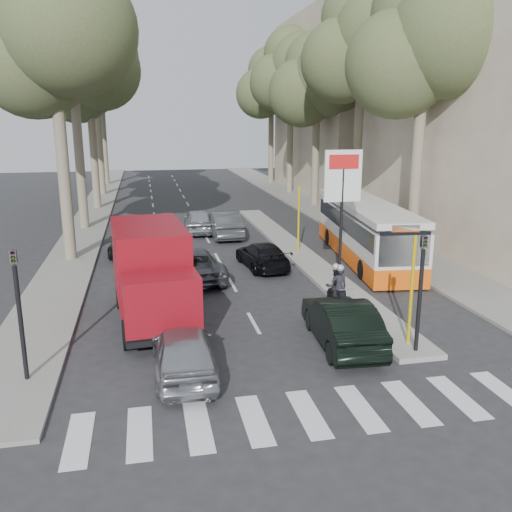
{
  "coord_description": "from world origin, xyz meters",
  "views": [
    {
      "loc": [
        -4.34,
        -14.96,
        6.76
      ],
      "look_at": [
        -0.22,
        4.9,
        1.6
      ],
      "focal_mm": 38.0,
      "sensor_mm": 36.0,
      "label": 1
    }
  ],
  "objects_px": {
    "dark_hatchback": "(342,322)",
    "red_truck": "(152,273)",
    "motorcycle": "(337,288)",
    "city_bus": "(366,229)",
    "silver_hatchback": "(184,350)"
  },
  "relations": [
    {
      "from": "motorcycle",
      "to": "dark_hatchback",
      "type": "bearing_deg",
      "value": -112.03
    },
    {
      "from": "dark_hatchback",
      "to": "motorcycle",
      "type": "height_order",
      "value": "motorcycle"
    },
    {
      "from": "dark_hatchback",
      "to": "red_truck",
      "type": "xyz_separation_m",
      "value": [
        -5.6,
        3.26,
        0.98
      ]
    },
    {
      "from": "silver_hatchback",
      "to": "motorcycle",
      "type": "height_order",
      "value": "motorcycle"
    },
    {
      "from": "dark_hatchback",
      "to": "motorcycle",
      "type": "xyz_separation_m",
      "value": [
        1.0,
        3.16,
        0.05
      ]
    },
    {
      "from": "red_truck",
      "to": "motorcycle",
      "type": "distance_m",
      "value": 6.67
    },
    {
      "from": "silver_hatchback",
      "to": "red_truck",
      "type": "xyz_separation_m",
      "value": [
        -0.72,
        4.29,
        1.02
      ]
    },
    {
      "from": "silver_hatchback",
      "to": "red_truck",
      "type": "distance_m",
      "value": 4.47
    },
    {
      "from": "red_truck",
      "to": "motorcycle",
      "type": "xyz_separation_m",
      "value": [
        6.6,
        -0.1,
        -0.93
      ]
    },
    {
      "from": "motorcycle",
      "to": "city_bus",
      "type": "bearing_deg",
      "value": 55.26
    },
    {
      "from": "dark_hatchback",
      "to": "city_bus",
      "type": "distance_m",
      "value": 10.86
    },
    {
      "from": "city_bus",
      "to": "motorcycle",
      "type": "bearing_deg",
      "value": -113.58
    },
    {
      "from": "dark_hatchback",
      "to": "red_truck",
      "type": "height_order",
      "value": "red_truck"
    },
    {
      "from": "dark_hatchback",
      "to": "red_truck",
      "type": "distance_m",
      "value": 6.56
    },
    {
      "from": "dark_hatchback",
      "to": "motorcycle",
      "type": "bearing_deg",
      "value": -103.86
    }
  ]
}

